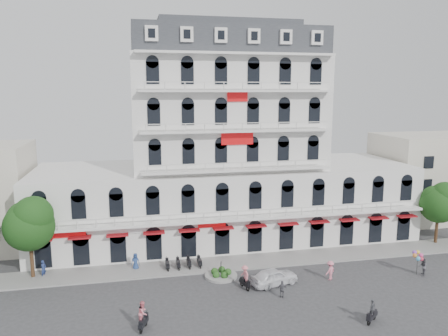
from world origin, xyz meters
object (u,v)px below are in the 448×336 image
(rider_center, at_px, (245,276))
(balloon_vendor, at_px, (421,263))
(rider_southwest, at_px, (143,315))
(parked_car, at_px, (274,277))
(rider_northeast, at_px, (372,311))

(rider_center, distance_m, balloon_vendor, 17.81)
(balloon_vendor, bearing_deg, rider_southwest, -170.62)
(parked_car, relative_size, balloon_vendor, 1.89)
(parked_car, distance_m, rider_center, 2.95)
(rider_center, height_order, balloon_vendor, balloon_vendor)
(rider_southwest, distance_m, rider_northeast, 17.86)
(rider_southwest, bearing_deg, rider_center, -40.09)
(rider_southwest, xyz_separation_m, balloon_vendor, (27.15, 4.49, 0.04))
(parked_car, xyz_separation_m, rider_southwest, (-12.27, -5.46, 0.43))
(rider_northeast, bearing_deg, parked_car, -94.70)
(balloon_vendor, bearing_deg, rider_northeast, -143.04)
(rider_southwest, height_order, rider_northeast, rider_southwest)
(rider_center, bearing_deg, parked_car, 80.44)
(rider_southwest, distance_m, balloon_vendor, 27.52)
(rider_southwest, relative_size, rider_center, 1.04)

